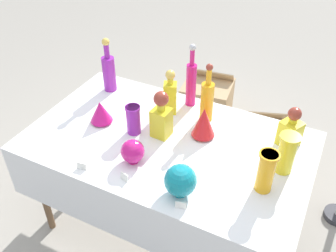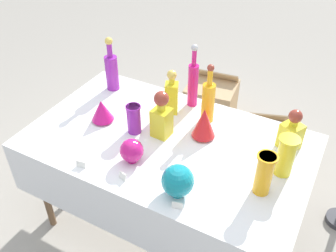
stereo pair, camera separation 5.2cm
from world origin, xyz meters
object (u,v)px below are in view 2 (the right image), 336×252
object	(u,v)px
fluted_vase_1	(204,123)
round_bowl_0	(178,181)
tall_bottle_0	(193,82)
square_decanter_0	(292,132)
tall_bottle_2	(208,100)
slender_vase_0	(134,118)
square_decanter_1	(162,116)
cardboard_box_behind_right	(211,103)
cardboard_box_behind_left	(261,145)
slender_vase_1	(286,155)
round_bowl_1	(132,151)
tall_bottle_1	(112,70)
slender_vase_2	(264,173)
square_decanter_2	(172,94)
fluted_vase_0	(102,110)

from	to	relation	value
fluted_vase_1	round_bowl_0	bearing A→B (deg)	-81.27
tall_bottle_0	round_bowl_0	world-z (taller)	tall_bottle_0
round_bowl_0	square_decanter_0	bearing A→B (deg)	57.47
tall_bottle_2	slender_vase_0	distance (m)	0.45
square_decanter_1	cardboard_box_behind_right	size ratio (longest dim) A/B	0.61
tall_bottle_0	cardboard_box_behind_left	distance (m)	1.02
square_decanter_1	slender_vase_1	size ratio (longest dim) A/B	1.29
tall_bottle_2	round_bowl_1	world-z (taller)	tall_bottle_2
slender_vase_1	tall_bottle_0	bearing A→B (deg)	153.07
square_decanter_0	cardboard_box_behind_left	size ratio (longest dim) A/B	0.47
slender_vase_0	square_decanter_1	bearing A→B (deg)	17.89
square_decanter_1	cardboard_box_behind_right	bearing A→B (deg)	97.99
tall_bottle_1	slender_vase_2	bearing A→B (deg)	-20.34
square_decanter_0	cardboard_box_behind_right	bearing A→B (deg)	130.92
square_decanter_2	cardboard_box_behind_right	size ratio (longest dim) A/B	0.61
tall_bottle_1	fluted_vase_1	xyz separation A→B (m)	(0.76, -0.19, -0.04)
round_bowl_1	square_decanter_2	bearing A→B (deg)	93.36
fluted_vase_0	fluted_vase_1	bearing A→B (deg)	13.99
slender_vase_1	cardboard_box_behind_left	size ratio (longest dim) A/B	0.43
fluted_vase_0	cardboard_box_behind_right	distance (m)	1.43
slender_vase_0	cardboard_box_behind_left	bearing A→B (deg)	59.77
square_decanter_0	slender_vase_1	xyz separation A→B (m)	(0.02, -0.22, 0.01)
tall_bottle_2	cardboard_box_behind_left	xyz separation A→B (m)	(0.24, 0.66, -0.74)
cardboard_box_behind_left	tall_bottle_1	bearing A→B (deg)	-146.42
square_decanter_1	square_decanter_2	world-z (taller)	square_decanter_2
tall_bottle_2	round_bowl_0	bearing A→B (deg)	-79.26
round_bowl_1	cardboard_box_behind_right	world-z (taller)	round_bowl_1
round_bowl_0	round_bowl_1	bearing A→B (deg)	163.89
slender_vase_1	fluted_vase_1	distance (m)	0.48
fluted_vase_1	cardboard_box_behind_left	distance (m)	1.09
cardboard_box_behind_right	square_decanter_0	bearing A→B (deg)	-49.08
tall_bottle_0	fluted_vase_0	xyz separation A→B (m)	(-0.40, -0.42, -0.09)
slender_vase_0	round_bowl_0	size ratio (longest dim) A/B	1.08
cardboard_box_behind_right	tall_bottle_2	bearing A→B (deg)	-70.33
square_decanter_2	slender_vase_0	size ratio (longest dim) A/B	1.64
tall_bottle_2	square_decanter_2	distance (m)	0.23
slender_vase_0	tall_bottle_2	bearing A→B (deg)	43.34
square_decanter_2	tall_bottle_1	bearing A→B (deg)	173.68
tall_bottle_0	slender_vase_0	bearing A→B (deg)	-112.71
square_decanter_1	slender_vase_0	world-z (taller)	square_decanter_1
tall_bottle_1	cardboard_box_behind_left	xyz separation A→B (m)	(0.95, 0.63, -0.74)
fluted_vase_1	cardboard_box_behind_right	world-z (taller)	fluted_vase_1
slender_vase_2	fluted_vase_1	distance (m)	0.49
square_decanter_1	cardboard_box_behind_left	size ratio (longest dim) A/B	0.55
fluted_vase_1	slender_vase_1	bearing A→B (deg)	-8.88
tall_bottle_1	tall_bottle_2	bearing A→B (deg)	-2.13
slender_vase_0	round_bowl_1	xyz separation A→B (m)	(0.13, -0.22, -0.03)
tall_bottle_2	round_bowl_0	size ratio (longest dim) A/B	2.28
slender_vase_2	cardboard_box_behind_left	bearing A→B (deg)	102.27
round_bowl_0	slender_vase_2	bearing A→B (deg)	30.71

